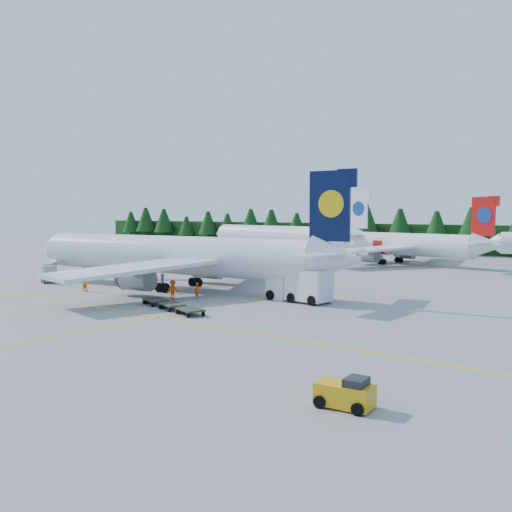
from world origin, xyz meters
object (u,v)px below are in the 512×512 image
Objects in this scene: airliner_navy at (163,255)px; baggage_tug at (346,393)px; airliner_red at (381,244)px; service_truck at (299,285)px; airstairs at (128,272)px.

baggage_tug is (35.88, -22.23, -3.09)m from airliner_navy.
baggage_tug is at bearing -56.71° from airliner_red.
airliner_red is at bearing 108.73° from baggage_tug.
airliner_red is 74.48m from baggage_tug.
airliner_red is at bearing 111.75° from service_truck.
airliner_navy is 42.32m from baggage_tug.
baggage_tug is (31.26, -67.56, -2.62)m from airliner_red.
airliner_red is 5.52× the size of service_truck.
airliner_navy is at bearing 142.11° from baggage_tug.
airliner_navy reaches higher than baggage_tug.
airliner_navy is at bearing -87.36° from airliner_red.
service_truck is 2.60× the size of baggage_tug.
airstairs is at bearing -177.43° from service_truck.
airstairs is at bearing 157.20° from airliner_navy.
service_truck is 30.01m from baggage_tug.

